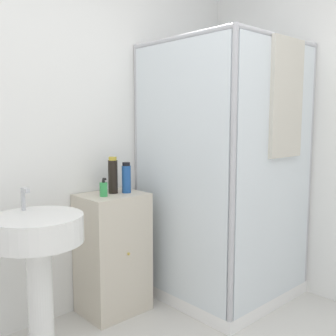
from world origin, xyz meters
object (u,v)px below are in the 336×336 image
sink (38,249)px  soap_dispenser (104,189)px  shampoo_bottle_tall_black (113,176)px  shampoo_bottle_blue (126,178)px

sink → soap_dispenser: 0.63m
shampoo_bottle_tall_black → shampoo_bottle_blue: 0.10m
shampoo_bottle_blue → shampoo_bottle_tall_black: bearing=148.9°
shampoo_bottle_tall_black → shampoo_bottle_blue: (0.08, -0.05, -0.02)m
sink → shampoo_bottle_tall_black: shampoo_bottle_tall_black is taller
soap_dispenser → shampoo_bottle_blue: bearing=1.7°
soap_dispenser → shampoo_bottle_tall_black: bearing=25.4°
soap_dispenser → shampoo_bottle_blue: shampoo_bottle_blue is taller
sink → shampoo_bottle_tall_black: size_ratio=3.83×
sink → soap_dispenser: size_ratio=7.76×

